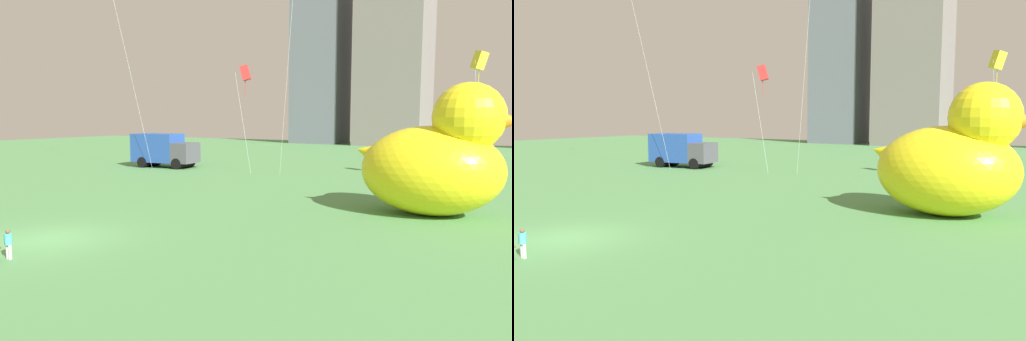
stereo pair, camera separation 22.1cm
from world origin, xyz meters
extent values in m
plane|color=#508B4F|center=(0.00, 0.00, 0.00)|extent=(140.00, 140.00, 0.00)
cylinder|color=silver|center=(0.93, -2.06, 0.22)|extent=(0.10, 0.10, 0.45)
cylinder|color=silver|center=(1.04, -2.06, 0.22)|extent=(0.10, 0.10, 0.45)
cylinder|color=#4CBFC6|center=(0.99, -2.06, 0.62)|extent=(0.22, 0.22, 0.34)
sphere|color=brown|center=(0.99, -2.06, 0.85)|extent=(0.13, 0.13, 0.13)
ellipsoid|color=yellow|center=(10.78, 11.16, 1.95)|extent=(5.99, 4.43, 3.91)
sphere|color=yellow|center=(12.22, 11.16, 4.26)|extent=(2.92, 2.92, 2.92)
cone|color=orange|center=(13.53, 11.16, 4.12)|extent=(1.31, 1.31, 1.31)
cone|color=yellow|center=(8.18, 11.16, 2.61)|extent=(1.79, 1.56, 1.88)
cube|color=#264CA5|center=(-13.31, 20.90, 1.65)|extent=(4.24, 2.68, 2.40)
cube|color=#4C4C56|center=(-10.52, 21.17, 1.29)|extent=(1.79, 2.44, 1.68)
cylinder|color=black|center=(-10.72, 21.15, 0.45)|extent=(1.13, 2.48, 0.90)
cylinder|color=black|center=(-14.14, 20.82, 0.45)|extent=(1.13, 2.48, 0.90)
cube|color=slate|center=(-16.00, 63.97, 12.26)|extent=(8.15, 6.99, 24.53)
cube|color=gray|center=(-4.00, 64.11, 16.33)|extent=(9.88, 10.35, 32.65)
cylinder|color=silver|center=(-14.00, 17.85, 10.42)|extent=(2.63, 3.34, 20.85)
cylinder|color=silver|center=(-4.56, 20.67, 3.82)|extent=(1.23, 0.30, 7.64)
cube|color=red|center=(-4.70, 21.28, 7.64)|extent=(1.04, 0.85, 1.24)
cylinder|color=red|center=(-4.70, 21.28, 6.74)|extent=(0.04, 0.04, 1.60)
cylinder|color=silver|center=(-0.59, 20.50, 9.55)|extent=(2.23, 1.50, 19.10)
cylinder|color=silver|center=(11.51, 22.74, 3.91)|extent=(0.59, 0.15, 7.82)
cube|color=yellow|center=(11.45, 23.02, 7.82)|extent=(1.11, 0.89, 1.28)
cylinder|color=yellow|center=(11.45, 23.02, 6.92)|extent=(0.04, 0.04, 1.60)
camera|label=1|loc=(14.48, -10.58, 4.27)|focal=33.61mm
camera|label=2|loc=(14.67, -10.47, 4.27)|focal=33.61mm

